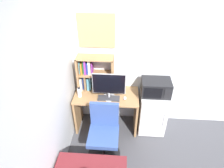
# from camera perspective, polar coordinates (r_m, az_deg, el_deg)

# --- Properties ---
(wall_back) EXTENTS (6.40, 0.04, 2.60)m
(wall_back) POSITION_cam_1_polar(r_m,az_deg,el_deg) (3.46, 22.52, 6.28)
(wall_back) COLOR silver
(wall_back) RESTS_ON ground_plane
(wall_left) EXTENTS (0.04, 4.40, 2.60)m
(wall_left) POSITION_cam_1_polar(r_m,az_deg,el_deg) (2.18, -22.47, -12.25)
(wall_left) COLOR silver
(wall_left) RESTS_ON ground_plane
(desk) EXTENTS (1.11, 0.57, 0.76)m
(desk) POSITION_cam_1_polar(r_m,az_deg,el_deg) (3.48, -1.62, -6.33)
(desk) COLOR #997047
(desk) RESTS_ON ground_plane
(hutch_bookshelf) EXTENTS (0.61, 0.26, 0.64)m
(hutch_bookshelf) POSITION_cam_1_polar(r_m,az_deg,el_deg) (3.31, -6.34, 3.31)
(hutch_bookshelf) COLOR #997047
(hutch_bookshelf) RESTS_ON desk
(monitor) EXTENTS (0.54, 0.22, 0.47)m
(monitor) POSITION_cam_1_polar(r_m,az_deg,el_deg) (3.11, -0.91, -0.42)
(monitor) COLOR #B7B7BC
(monitor) RESTS_ON desk
(keyboard) EXTENTS (0.37, 0.14, 0.02)m
(keyboard) POSITION_cam_1_polar(r_m,az_deg,el_deg) (3.23, -0.96, -4.23)
(keyboard) COLOR #333338
(keyboard) RESTS_ON desk
(computer_mouse) EXTENTS (0.05, 0.08, 0.03)m
(computer_mouse) POSITION_cam_1_polar(r_m,az_deg,el_deg) (3.23, 3.84, -4.19)
(computer_mouse) COLOR silver
(computer_mouse) RESTS_ON desk
(water_bottle) EXTENTS (0.07, 0.07, 0.18)m
(water_bottle) POSITION_cam_1_polar(r_m,az_deg,el_deg) (3.28, -9.62, -2.46)
(water_bottle) COLOR silver
(water_bottle) RESTS_ON desk
(mini_fridge) EXTENTS (0.47, 0.50, 0.81)m
(mini_fridge) POSITION_cam_1_polar(r_m,az_deg,el_deg) (3.60, 11.79, -7.97)
(mini_fridge) COLOR white
(mini_fridge) RESTS_ON ground_plane
(microwave) EXTENTS (0.48, 0.34, 0.26)m
(microwave) POSITION_cam_1_polar(r_m,az_deg,el_deg) (3.27, 12.88, -1.02)
(microwave) COLOR black
(microwave) RESTS_ON mini_fridge
(desk_chair) EXTENTS (0.53, 0.53, 0.95)m
(desk_chair) POSITION_cam_1_polar(r_m,az_deg,el_deg) (3.13, -2.38, -14.97)
(desk_chair) COLOR black
(desk_chair) RESTS_ON ground_plane
(wall_corkboard) EXTENTS (0.58, 0.02, 0.54)m
(wall_corkboard) POSITION_cam_1_polar(r_m,az_deg,el_deg) (3.09, -4.65, 15.42)
(wall_corkboard) COLOR tan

